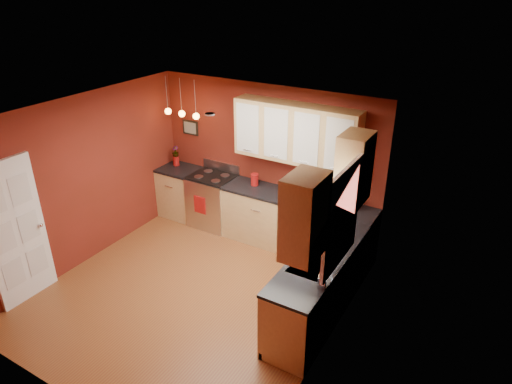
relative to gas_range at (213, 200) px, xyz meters
The scene contains 27 objects.
floor 2.08m from the gas_range, 62.94° to the right, with size 4.20×4.20×0.00m, color brown.
ceiling 2.93m from the gas_range, 62.94° to the right, with size 4.00×4.20×0.02m, color silver.
wall_back 1.27m from the gas_range, 18.02° to the left, with size 4.00×0.02×2.60m, color maroon.
wall_front 4.09m from the gas_range, 76.73° to the right, with size 4.00×0.02×2.60m, color maroon.
wall_left 2.25m from the gas_range, 120.95° to the right, with size 0.02×4.20×2.60m, color maroon.
wall_right 3.53m from the gas_range, 31.66° to the right, with size 0.02×4.20×2.60m, color maroon.
base_cabinets_back_left 0.73m from the gas_range, behind, with size 0.70×0.60×0.90m, color tan.
base_cabinets_back_right 1.65m from the gas_range, ahead, with size 2.54×0.60×0.90m, color tan.
base_cabinets_right 2.95m from the gas_range, 27.27° to the right, with size 0.60×2.10×0.90m, color tan.
counter_back_left 0.85m from the gas_range, behind, with size 0.70×0.62×0.04m, color black.
counter_back_right 1.71m from the gas_range, ahead, with size 2.54×0.62×0.04m, color black.
counter_right 2.98m from the gas_range, 27.27° to the right, with size 0.62×2.10×0.04m, color black.
gas_range is the anchor object (origin of this frame).
dishwasher_front 2.04m from the gas_range, ahead, with size 0.60×0.02×0.80m, color silver.
sink 3.05m from the gas_range, 29.78° to the right, with size 0.50×0.70×0.33m.
window 3.48m from the gas_range, 27.40° to the right, with size 0.06×1.02×1.22m.
door_left_wall 3.22m from the gas_range, 109.27° to the right, with size 0.12×0.82×2.05m.
upper_cabinets_back 2.12m from the gas_range, ahead, with size 2.00×0.35×0.90m, color tan.
upper_cabinets_right 3.45m from the gas_range, 28.26° to the right, with size 0.35×1.95×0.90m, color tan.
wall_picture 1.36m from the gas_range, 156.09° to the left, with size 0.32×0.03×0.26m, color black.
pendant_lights 1.62m from the gas_range, behind, with size 0.71×0.11×0.66m.
red_canister 1.00m from the gas_range, ahead, with size 0.13×0.13×0.20m.
red_vase 1.03m from the gas_range, behind, with size 0.11×0.11×0.17m, color maroon.
flowers 1.13m from the gas_range, behind, with size 0.12×0.12×0.21m, color maroon.
coffee_maker 2.54m from the gas_range, ahead, with size 0.19×0.19×0.24m.
soap_pump 3.49m from the gas_range, 33.46° to the right, with size 0.09×0.10×0.21m, color white.
dish_towel 0.34m from the gas_range, 97.86° to the right, with size 0.23×0.02×0.31m, color maroon.
Camera 1 is at (3.42, -4.08, 4.14)m, focal length 32.00 mm.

